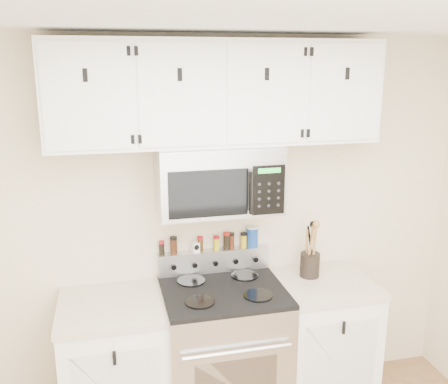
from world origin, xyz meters
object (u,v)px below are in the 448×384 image
at_px(range, 223,353).
at_px(utensil_crock, 310,263).
at_px(salt_canister, 252,237).
at_px(microwave, 219,179).

bearing_deg(range, utensil_crock, 9.84).
bearing_deg(salt_canister, utensil_crock, -26.02).
height_order(range, microwave, microwave).
xyz_separation_m(utensil_crock, salt_canister, (-0.36, 0.17, 0.16)).
distance_m(utensil_crock, salt_canister, 0.43).
xyz_separation_m(range, microwave, (0.00, 0.13, 1.14)).
relative_size(range, microwave, 1.45).
height_order(microwave, salt_canister, microwave).
xyz_separation_m(microwave, utensil_crock, (0.63, -0.02, -0.61)).
relative_size(utensil_crock, salt_canister, 2.65).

